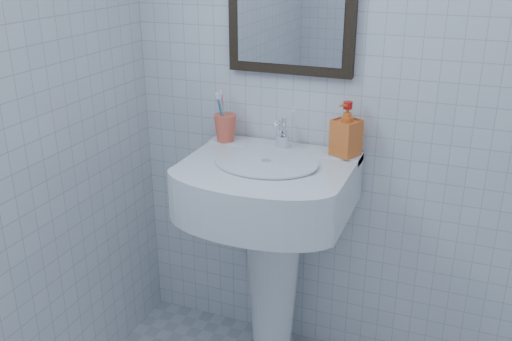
% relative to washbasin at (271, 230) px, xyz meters
% --- Properties ---
extents(wall_back, '(2.20, 0.02, 2.50)m').
position_rel_washbasin_xyz_m(wall_back, '(0.42, 0.21, 0.60)').
color(wall_back, silver).
rests_on(wall_back, ground).
extents(washbasin, '(0.63, 0.46, 0.96)m').
position_rel_washbasin_xyz_m(washbasin, '(0.00, 0.00, 0.00)').
color(washbasin, white).
rests_on(washbasin, ground).
extents(faucet, '(0.05, 0.11, 0.13)m').
position_rel_washbasin_xyz_m(faucet, '(0.00, 0.11, 0.36)').
color(faucet, silver).
rests_on(faucet, washbasin).
extents(toothbrush_cup, '(0.12, 0.12, 0.11)m').
position_rel_washbasin_xyz_m(toothbrush_cup, '(-0.25, 0.12, 0.36)').
color(toothbrush_cup, '#E5563E').
rests_on(toothbrush_cup, washbasin).
extents(soap_dispenser, '(0.12, 0.13, 0.21)m').
position_rel_washbasin_xyz_m(soap_dispenser, '(0.25, 0.13, 0.41)').
color(soap_dispenser, red).
rests_on(soap_dispenser, washbasin).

